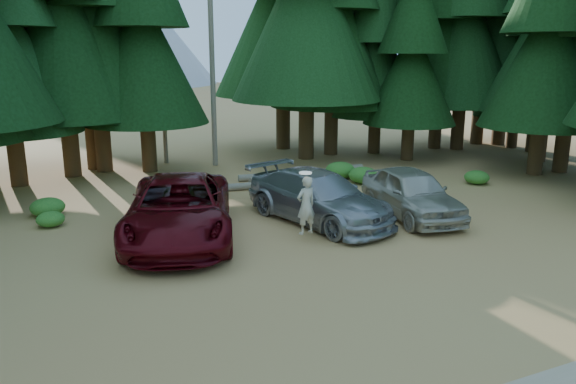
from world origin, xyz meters
name	(u,v)px	position (x,y,z in m)	size (l,w,h in m)	color
ground	(364,278)	(0.00, 0.00, 0.00)	(160.00, 160.00, 0.00)	#B6834D
forest_belt_north	(196,165)	(0.00, 15.00, 0.00)	(36.00, 7.00, 22.00)	black
snag_front	(211,34)	(0.80, 14.50, 6.00)	(0.24, 0.24, 12.00)	#74695D
snag_back	(161,57)	(-1.20, 16.00, 5.00)	(0.20, 0.20, 10.00)	#74695D
mountain_peak	(50,0)	(-2.59, 88.23, 12.71)	(48.00, 50.00, 28.00)	#969A9F
red_pickup	(179,209)	(-3.31, 4.71, 0.88)	(2.93, 6.35, 1.76)	#51070E
silver_minivan_center	(319,197)	(1.13, 4.53, 0.80)	(2.23, 5.49, 1.59)	#999BA0
silver_minivan_right	(412,193)	(4.15, 3.77, 0.80)	(1.88, 4.67, 1.59)	#B6B1A2
frisbee_player	(306,205)	(-0.11, 2.95, 1.08)	(0.67, 0.50, 1.78)	beige
log_left	(223,188)	(-0.45, 9.49, 0.14)	(0.29, 0.29, 4.03)	#74695D
log_mid	(280,176)	(2.42, 10.50, 0.15)	(0.30, 0.30, 3.61)	#74695D
log_right	(309,175)	(3.56, 10.09, 0.18)	(0.36, 0.36, 5.56)	#74695D
shrub_far_left	(50,219)	(-6.70, 7.49, 0.23)	(0.85, 0.85, 0.47)	#247021
shrub_left	(47,207)	(-6.74, 8.73, 0.30)	(1.11, 1.11, 0.61)	#247021
shrub_center_left	(273,188)	(1.07, 8.14, 0.29)	(1.06, 1.06, 0.59)	#247021
shrub_center_right	(303,182)	(2.57, 8.67, 0.26)	(0.95, 0.95, 0.52)	#247021
shrub_right	(340,170)	(4.82, 9.64, 0.35)	(1.26, 1.26, 0.70)	#247021
shrub_far_right	(363,175)	(5.22, 8.44, 0.33)	(1.21, 1.21, 0.67)	#247021
shrub_edge_east	(477,177)	(9.37, 6.40, 0.28)	(1.00, 1.00, 0.55)	#247021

